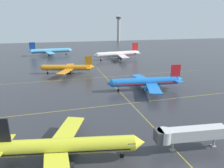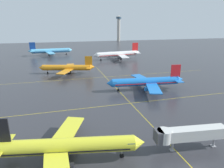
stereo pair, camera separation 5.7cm
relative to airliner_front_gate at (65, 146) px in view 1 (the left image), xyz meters
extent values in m
cylinder|color=yellow|center=(0.47, -0.09, 0.06)|extent=(28.98, 8.80, 3.43)
cone|color=yellow|center=(15.80, -3.03, 0.06)|extent=(2.93, 3.74, 3.36)
cube|color=yellow|center=(-12.74, 5.20, 0.42)|extent=(3.72, 5.15, 0.22)
cube|color=yellow|center=(1.03, 7.61, -0.48)|extent=(9.57, 14.29, 0.36)
cylinder|color=black|center=(-0.23, -4.73, -1.65)|extent=(3.37, 2.44, 1.89)
cylinder|color=black|center=(1.53, 4.48, -1.65)|extent=(3.37, 2.44, 1.89)
cube|color=#385166|center=(13.76, -2.64, 0.56)|extent=(2.19, 3.40, 0.63)
cube|color=black|center=(0.47, -0.09, -0.36)|extent=(26.72, 8.40, 0.32)
cylinder|color=#99999E|center=(11.99, -2.30, -2.15)|extent=(0.25, 0.25, 1.49)
cylinder|color=black|center=(11.99, -2.30, -3.14)|extent=(1.05, 0.59, 0.99)
cylinder|color=#99999E|center=(-1.74, -2.05, -2.15)|extent=(0.25, 0.25, 1.49)
cylinder|color=black|center=(-1.74, -2.05, -3.14)|extent=(1.05, 0.59, 0.99)
cylinder|color=#99999E|center=(-0.86, 2.55, -2.15)|extent=(0.25, 0.25, 1.49)
cylinder|color=black|center=(-0.86, 2.55, -3.14)|extent=(1.05, 0.59, 0.99)
cylinder|color=blue|center=(36.83, 39.88, 0.20)|extent=(30.11, 6.83, 3.55)
cone|color=blue|center=(20.77, 41.66, 0.20)|extent=(2.80, 3.73, 3.48)
cone|color=blue|center=(53.18, 38.06, 0.57)|extent=(3.34, 3.68, 3.37)
cube|color=red|center=(50.77, 38.33, 4.59)|extent=(4.50, 0.83, 5.61)
cube|color=blue|center=(51.54, 41.06, 0.57)|extent=(3.51, 5.16, 0.22)
cube|color=blue|center=(50.92, 35.49, 0.57)|extent=(3.51, 5.16, 0.22)
cube|color=blue|center=(38.64, 47.67, -0.36)|extent=(6.22, 14.43, 0.37)
cube|color=blue|center=(36.89, 31.88, -0.36)|extent=(9.02, 14.83, 0.37)
cylinder|color=blue|center=(37.18, 44.73, -1.58)|extent=(3.37, 2.30, 1.96)
cylinder|color=blue|center=(36.11, 35.07, -1.58)|extent=(3.37, 2.30, 1.96)
cube|color=#385166|center=(22.90, 41.43, 0.71)|extent=(2.03, 3.43, 0.65)
cube|color=red|center=(36.83, 39.88, -0.25)|extent=(27.74, 6.60, 0.34)
cylinder|color=#99999E|center=(24.76, 41.22, -2.09)|extent=(0.26, 0.26, 1.54)
cylinder|color=black|center=(24.76, 41.22, -3.12)|extent=(1.07, 0.53, 1.03)
cylinder|color=#99999E|center=(38.96, 42.09, -2.09)|extent=(0.26, 0.26, 1.54)
cylinder|color=black|center=(38.96, 42.09, -3.12)|extent=(1.07, 0.53, 1.03)
cylinder|color=#99999E|center=(38.42, 37.26, -2.09)|extent=(0.26, 0.26, 1.54)
cylinder|color=black|center=(38.42, 37.26, -3.12)|extent=(1.07, 0.53, 1.03)
cylinder|color=orange|center=(4.81, 80.00, -0.03)|extent=(27.96, 10.72, 3.34)
cone|color=orange|center=(-9.83, 84.06, -0.03)|extent=(3.07, 3.76, 3.27)
cone|color=orange|center=(19.69, 75.87, 0.32)|extent=(3.55, 3.80, 3.17)
cube|color=orange|center=(17.49, 76.48, 4.09)|extent=(4.14, 1.43, 5.27)
cube|color=orange|center=(18.62, 78.90, 0.32)|extent=(3.93, 5.15, 0.21)
cube|color=orange|center=(17.21, 73.82, 0.32)|extent=(3.93, 5.15, 0.21)
cube|color=orange|center=(7.65, 86.95, -0.56)|extent=(5.36, 13.42, 0.35)
cube|color=orange|center=(3.66, 72.57, -0.56)|extent=(10.13, 13.79, 0.35)
cylinder|color=#333338|center=(5.86, 84.44, -1.70)|extent=(3.37, 2.57, 1.84)
cylinder|color=#333338|center=(3.42, 75.64, -1.70)|extent=(3.37, 2.57, 1.84)
cube|color=#385166|center=(-7.88, 83.52, 0.45)|extent=(2.34, 3.38, 0.61)
cube|color=orange|center=(4.81, 80.00, -0.45)|extent=(25.80, 10.16, 0.32)
cylinder|color=#99999E|center=(-6.19, 83.05, -2.18)|extent=(0.25, 0.25, 1.45)
cylinder|color=black|center=(-6.19, 83.05, -3.15)|extent=(1.04, 0.64, 0.97)
cylinder|color=#99999E|center=(7.11, 81.73, -2.18)|extent=(0.25, 0.25, 1.45)
cylinder|color=black|center=(7.11, 81.73, -3.15)|extent=(1.04, 0.64, 0.97)
cylinder|color=#99999E|center=(5.89, 77.33, -2.18)|extent=(0.25, 0.25, 1.45)
cylinder|color=black|center=(5.89, 77.33, -3.15)|extent=(1.04, 0.64, 0.97)
cylinder|color=white|center=(47.55, 117.41, 0.86)|extent=(35.30, 8.44, 4.16)
cone|color=white|center=(28.75, 115.09, 0.86)|extent=(3.33, 4.40, 4.08)
cone|color=white|center=(66.69, 119.78, 1.30)|extent=(3.97, 4.36, 3.95)
cube|color=red|center=(63.86, 119.43, 6.01)|extent=(5.27, 1.04, 6.57)
cube|color=white|center=(64.00, 122.76, 1.30)|extent=(4.18, 6.08, 0.26)
cube|color=white|center=(64.81, 116.24, 1.30)|extent=(4.18, 6.08, 0.26)
cube|color=white|center=(47.50, 126.79, 0.20)|extent=(10.75, 17.39, 0.44)
cube|color=white|center=(49.79, 108.31, 0.20)|extent=(7.09, 16.86, 0.44)
cylinder|color=#4C4C51|center=(46.64, 123.04, -1.22)|extent=(3.98, 2.74, 2.30)
cylinder|color=#4C4C51|center=(48.04, 111.73, -1.22)|extent=(3.98, 2.74, 2.30)
cube|color=#385166|center=(31.25, 115.39, 1.46)|extent=(2.43, 4.04, 0.77)
cube|color=red|center=(47.55, 117.41, 0.34)|extent=(32.52, 8.14, 0.39)
cylinder|color=#99999E|center=(33.42, 115.66, -1.83)|extent=(0.31, 0.31, 1.81)
cylinder|color=black|center=(33.42, 115.66, -3.03)|extent=(1.26, 0.64, 1.21)
cylinder|color=#99999E|center=(49.38, 120.51, -1.83)|extent=(0.31, 0.31, 1.81)
cylinder|color=black|center=(49.38, 120.51, -3.03)|extent=(1.26, 0.64, 1.21)
cylinder|color=#99999E|center=(50.08, 114.86, -1.83)|extent=(0.31, 0.31, 1.81)
cylinder|color=black|center=(50.08, 114.86, -3.03)|extent=(1.26, 0.64, 1.21)
cylinder|color=#5BB7E5|center=(-4.76, 154.83, 0.64)|extent=(33.46, 5.18, 3.96)
cone|color=#5BB7E5|center=(13.25, 155.50, 0.64)|extent=(2.85, 3.98, 3.88)
cone|color=#5BB7E5|center=(-23.09, 154.16, 1.06)|extent=(3.47, 3.88, 3.76)
cube|color=navy|center=(-20.38, 154.26, 5.54)|extent=(5.01, 0.56, 6.25)
cube|color=#5BB7E5|center=(-20.79, 151.12, 1.06)|extent=(3.53, 5.54, 0.25)
cube|color=#5BB7E5|center=(-21.02, 157.37, 1.06)|extent=(3.53, 5.54, 0.25)
cube|color=#5BB7E5|center=(-5.48, 145.95, 0.01)|extent=(9.06, 16.48, 0.42)
cube|color=#5BB7E5|center=(-6.13, 163.65, 0.01)|extent=(8.02, 16.33, 0.42)
cylinder|color=#5BB7E5|center=(-4.36, 149.43, -1.34)|extent=(3.62, 2.32, 2.19)
cylinder|color=#5BB7E5|center=(-4.75, 160.26, -1.34)|extent=(3.62, 2.32, 2.19)
cube|color=#385166|center=(10.86, 155.41, 1.21)|extent=(2.01, 3.71, 0.73)
cube|color=navy|center=(-4.76, 154.83, 0.14)|extent=(30.80, 5.12, 0.38)
cylinder|color=#99999E|center=(8.77, 155.33, -1.91)|extent=(0.29, 0.29, 1.72)
cylinder|color=black|center=(8.77, 155.33, -3.06)|extent=(1.16, 0.51, 1.15)
cylinder|color=#99999E|center=(-6.75, 152.05, -1.91)|extent=(0.29, 0.29, 1.72)
cylinder|color=black|center=(-6.75, 152.05, -3.06)|extent=(1.16, 0.51, 1.15)
cylinder|color=#99999E|center=(-6.95, 157.46, -1.91)|extent=(0.29, 0.29, 1.72)
cylinder|color=black|center=(-6.95, 157.46, -3.06)|extent=(1.16, 0.51, 1.15)
cube|color=yellow|center=(25.07, 26.81, -3.63)|extent=(125.46, 0.20, 0.01)
cube|color=yellow|center=(25.07, 66.16, -3.63)|extent=(125.46, 0.20, 0.01)
cube|color=yellow|center=(25.07, 26.81, -3.63)|extent=(0.20, 129.85, 0.01)
cube|color=silver|center=(29.52, -3.58, 0.47)|extent=(15.35, 4.49, 2.70)
cylinder|color=silver|center=(22.00, -2.68, 0.47)|extent=(3.38, 3.38, 2.97)
cube|color=#47474C|center=(20.71, -2.52, 0.47)|extent=(1.94, 3.14, 2.97)
cylinder|color=#99999E|center=(24.26, -2.95, -1.58)|extent=(0.56, 0.56, 4.10)
cube|color=#99999E|center=(24.26, -2.95, -3.53)|extent=(1.22, 1.22, 0.20)
cylinder|color=#99999E|center=(34.78, -4.21, -1.58)|extent=(0.56, 0.56, 4.10)
cube|color=#99999E|center=(34.78, -4.21, -3.53)|extent=(1.22, 1.22, 0.20)
cylinder|color=#ADA89E|center=(100.46, 282.76, 13.89)|extent=(5.20, 5.20, 35.05)
cylinder|color=#385166|center=(100.46, 282.76, 33.01)|extent=(8.40, 8.40, 3.20)
cone|color=#ADA89E|center=(100.46, 282.76, 35.51)|extent=(8.82, 8.82, 1.80)
camera|label=1|loc=(-0.31, -38.11, 25.21)|focal=32.03mm
camera|label=2|loc=(-0.26, -38.12, 25.21)|focal=32.03mm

